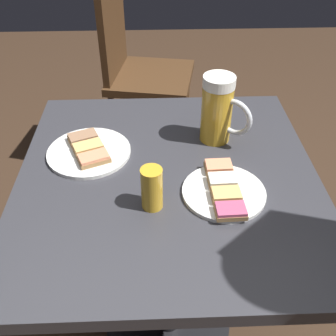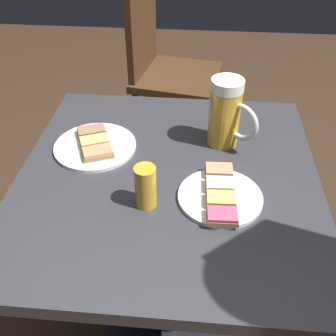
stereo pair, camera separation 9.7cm
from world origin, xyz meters
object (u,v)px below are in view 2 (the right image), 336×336
at_px(plate_near, 220,195).
at_px(beer_mug, 226,114).
at_px(cafe_chair, 163,60).
at_px(plate_far, 95,145).
at_px(beer_glass_small, 146,187).

bearing_deg(plate_near, beer_mug, 86.95).
bearing_deg(beer_mug, plate_near, -93.05).
distance_m(plate_near, cafe_chair, 1.11).
xyz_separation_m(plate_near, beer_mug, (0.01, 0.23, 0.08)).
distance_m(plate_near, plate_far, 0.38).
height_order(plate_near, plate_far, same).
bearing_deg(beer_mug, beer_glass_small, -124.84).
relative_size(beer_mug, beer_glass_small, 1.80).
height_order(beer_mug, beer_glass_small, beer_mug).
bearing_deg(beer_glass_small, beer_mug, 55.16).
distance_m(beer_mug, beer_glass_small, 0.32).
xyz_separation_m(beer_mug, beer_glass_small, (-0.18, -0.26, -0.04)).
height_order(plate_far, cafe_chair, cafe_chair).
height_order(plate_near, cafe_chair, cafe_chair).
height_order(beer_glass_small, cafe_chair, cafe_chair).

